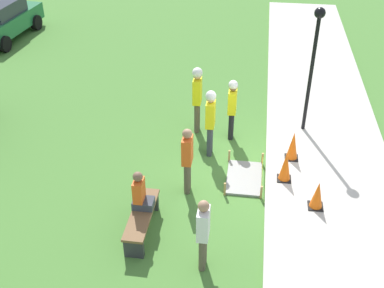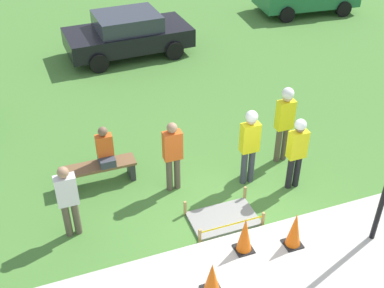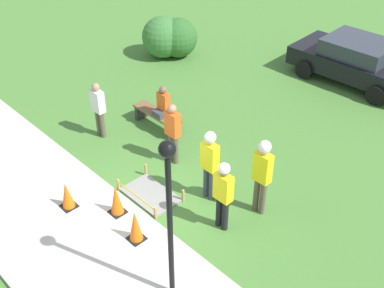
{
  "view_description": "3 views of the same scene",
  "coord_description": "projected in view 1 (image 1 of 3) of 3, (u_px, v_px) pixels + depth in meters",
  "views": [
    {
      "loc": [
        -9.81,
        0.46,
        7.22
      ],
      "look_at": [
        -0.33,
        1.81,
        0.92
      ],
      "focal_mm": 45.0,
      "sensor_mm": 36.0,
      "label": 1
    },
    {
      "loc": [
        -3.4,
        -6.04,
        6.89
      ],
      "look_at": [
        -0.53,
        1.78,
        1.13
      ],
      "focal_mm": 45.0,
      "sensor_mm": 36.0,
      "label": 2
    },
    {
      "loc": [
        6.57,
        -4.77,
        7.61
      ],
      "look_at": [
        0.03,
        1.56,
        1.17
      ],
      "focal_mm": 45.0,
      "sensor_mm": 36.0,
      "label": 3
    }
  ],
  "objects": [
    {
      "name": "traffic_cone_far_patch",
      "position": [
        286.0,
        166.0,
        11.46
      ],
      "size": [
        0.34,
        0.34,
        0.77
      ],
      "color": "black",
      "rests_on": "sidewalk"
    },
    {
      "name": "ground_plane",
      "position": [
        265.0,
        173.0,
        12.03
      ],
      "size": [
        60.0,
        60.0,
        0.0
      ],
      "primitive_type": "plane",
      "color": "#477A33"
    },
    {
      "name": "sidewalk",
      "position": [
        330.0,
        177.0,
        11.81
      ],
      "size": [
        28.0,
        3.16,
        0.1
      ],
      "color": "#BCB7AD",
      "rests_on": "ground_plane"
    },
    {
      "name": "worker_trainee",
      "position": [
        210.0,
        117.0,
        12.15
      ],
      "size": [
        0.4,
        0.27,
        1.85
      ],
      "color": "#383D47",
      "rests_on": "ground_plane"
    },
    {
      "name": "bystander_in_orange_shirt",
      "position": [
        187.0,
        157.0,
        10.93
      ],
      "size": [
        0.4,
        0.22,
        1.7
      ],
      "color": "brown",
      "rests_on": "ground_plane"
    },
    {
      "name": "wet_concrete_patch",
      "position": [
        244.0,
        178.0,
        11.81
      ],
      "size": [
        1.41,
        0.9,
        0.34
      ],
      "color": "gray",
      "rests_on": "ground_plane"
    },
    {
      "name": "bystander_in_gray_shirt",
      "position": [
        203.0,
        231.0,
        8.98
      ],
      "size": [
        0.4,
        0.22,
        1.64
      ],
      "color": "brown",
      "rests_on": "ground_plane"
    },
    {
      "name": "park_bench",
      "position": [
        142.0,
        218.0,
        10.12
      ],
      "size": [
        1.66,
        0.44,
        0.5
      ],
      "color": "#2D2D33",
      "rests_on": "ground_plane"
    },
    {
      "name": "traffic_cone_near_patch",
      "position": [
        317.0,
        195.0,
        10.63
      ],
      "size": [
        0.34,
        0.34,
        0.68
      ],
      "color": "black",
      "rests_on": "sidewalk"
    },
    {
      "name": "worker_assistant",
      "position": [
        197.0,
        93.0,
        13.09
      ],
      "size": [
        0.4,
        0.28,
        1.94
      ],
      "color": "brown",
      "rests_on": "ground_plane"
    },
    {
      "name": "lamppost_near",
      "position": [
        314.0,
        52.0,
        12.37
      ],
      "size": [
        0.28,
        0.28,
        3.47
      ],
      "color": "black",
      "rests_on": "sidewalk"
    },
    {
      "name": "worker_supervisor",
      "position": [
        232.0,
        105.0,
        12.86
      ],
      "size": [
        0.4,
        0.25,
        1.75
      ],
      "color": "black",
      "rests_on": "ground_plane"
    },
    {
      "name": "traffic_cone_sidewalk_edge",
      "position": [
        293.0,
        146.0,
        12.2
      ],
      "size": [
        0.34,
        0.34,
        0.77
      ],
      "color": "black",
      "rests_on": "sidewalk"
    },
    {
      "name": "person_seated_on_bench",
      "position": [
        140.0,
        193.0,
        10.02
      ],
      "size": [
        0.36,
        0.44,
        0.89
      ],
      "color": "#383D47",
      "rests_on": "park_bench"
    }
  ]
}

